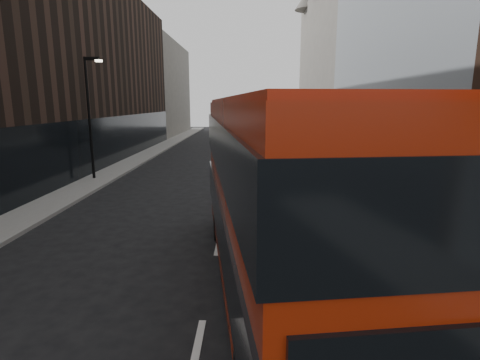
# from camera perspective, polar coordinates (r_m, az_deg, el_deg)

# --- Properties ---
(sidewalk_right) EXTENTS (3.00, 80.00, 0.15)m
(sidewalk_right) POSITION_cam_1_polar(r_m,az_deg,el_deg) (30.04, 13.71, 2.69)
(sidewalk_right) COLOR slate
(sidewalk_right) RESTS_ON ground
(sidewalk_left) EXTENTS (2.00, 80.00, 0.15)m
(sidewalk_left) POSITION_cam_1_polar(r_m,az_deg,el_deg) (30.64, -15.90, 2.75)
(sidewalk_left) COLOR slate
(sidewalk_left) RESTS_ON ground
(building_modern_block) EXTENTS (5.03, 22.00, 20.00)m
(building_modern_block) POSITION_cam_1_polar(r_m,az_deg,el_deg) (27.61, 25.41, 21.70)
(building_modern_block) COLOR #ACB2B7
(building_modern_block) RESTS_ON ground
(building_victorian) EXTENTS (6.50, 24.00, 21.00)m
(building_victorian) POSITION_cam_1_polar(r_m,az_deg,el_deg) (49.35, 13.93, 17.23)
(building_victorian) COLOR #656059
(building_victorian) RESTS_ON ground
(building_left_mid) EXTENTS (5.00, 24.00, 14.00)m
(building_left_mid) POSITION_cam_1_polar(r_m,az_deg,el_deg) (36.25, -19.66, 14.82)
(building_left_mid) COLOR black
(building_left_mid) RESTS_ON ground
(building_left_far) EXTENTS (5.00, 20.00, 13.00)m
(building_left_far) POSITION_cam_1_polar(r_m,az_deg,el_deg) (57.36, -11.75, 13.33)
(building_left_far) COLOR #656059
(building_left_far) RESTS_ON ground
(street_lamp) EXTENTS (1.06, 0.22, 7.00)m
(street_lamp) POSITION_cam_1_polar(r_m,az_deg,el_deg) (23.80, -21.88, 9.86)
(street_lamp) COLOR black
(street_lamp) RESTS_ON sidewalk_left
(red_bus) EXTENTS (4.22, 11.83, 4.69)m
(red_bus) POSITION_cam_1_polar(r_m,az_deg,el_deg) (8.84, 5.45, -1.33)
(red_bus) COLOR #971F09
(red_bus) RESTS_ON ground
(grey_bus) EXTENTS (2.43, 10.23, 3.30)m
(grey_bus) POSITION_cam_1_polar(r_m,az_deg,el_deg) (44.17, 1.88, 7.99)
(grey_bus) COLOR black
(grey_bus) RESTS_ON ground
(car_a) EXTENTS (1.52, 3.76, 1.28)m
(car_a) POSITION_cam_1_polar(r_m,az_deg,el_deg) (24.29, 0.05, 2.31)
(car_a) COLOR black
(car_a) RESTS_ON ground
(car_b) EXTENTS (1.59, 4.12, 1.34)m
(car_b) POSITION_cam_1_polar(r_m,az_deg,el_deg) (25.79, 2.83, 2.91)
(car_b) COLOR gray
(car_b) RESTS_ON ground
(car_c) EXTENTS (2.30, 4.69, 1.31)m
(car_c) POSITION_cam_1_polar(r_m,az_deg,el_deg) (28.37, 5.92, 3.63)
(car_c) COLOR black
(car_c) RESTS_ON ground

